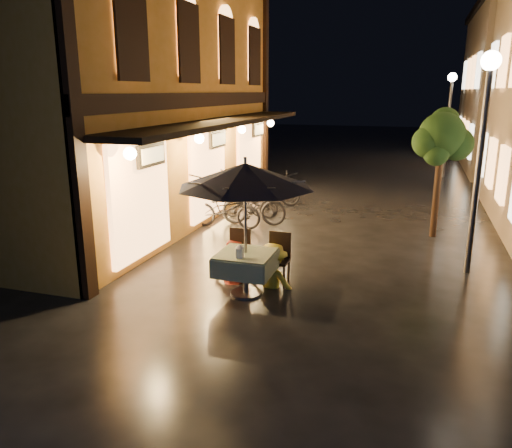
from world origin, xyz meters
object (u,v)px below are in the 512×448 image
(patio_umbrella, at_px, (245,176))
(bicycle_0, at_px, (226,209))
(cafe_table, at_px, (246,263))
(person_yellow, at_px, (273,245))
(person_orange, at_px, (232,241))
(table_lantern, at_px, (240,250))
(streetlamp_near, at_px, (484,125))

(patio_umbrella, height_order, bicycle_0, patio_umbrella)
(patio_umbrella, xyz_separation_m, bicycle_0, (-1.95, 4.10, -1.65))
(cafe_table, relative_size, person_yellow, 0.63)
(person_orange, bearing_deg, cafe_table, 123.96)
(patio_umbrella, height_order, person_yellow, patio_umbrella)
(bicycle_0, bearing_deg, table_lantern, -157.92)
(person_orange, distance_m, person_yellow, 0.82)
(patio_umbrella, height_order, table_lantern, patio_umbrella)
(cafe_table, relative_size, bicycle_0, 0.52)
(table_lantern, height_order, person_orange, person_orange)
(cafe_table, xyz_separation_m, patio_umbrella, (0.00, 0.00, 1.56))
(streetlamp_near, distance_m, person_yellow, 4.52)
(cafe_table, relative_size, person_orange, 0.64)
(patio_umbrella, height_order, person_orange, patio_umbrella)
(person_orange, bearing_deg, streetlamp_near, -162.28)
(table_lantern, distance_m, person_orange, 1.02)
(bicycle_0, bearing_deg, person_yellow, -149.02)
(cafe_table, height_order, table_lantern, table_lantern)
(streetlamp_near, bearing_deg, bicycle_0, 163.78)
(cafe_table, height_order, person_yellow, person_yellow)
(bicycle_0, bearing_deg, patio_umbrella, -156.42)
(bicycle_0, bearing_deg, streetlamp_near, -108.10)
(patio_umbrella, bearing_deg, person_orange, 128.88)
(person_orange, height_order, bicycle_0, person_orange)
(person_orange, xyz_separation_m, bicycle_0, (-1.47, 3.51, -0.28))
(table_lantern, relative_size, person_yellow, 0.16)
(streetlamp_near, bearing_deg, person_yellow, -152.38)
(person_yellow, bearing_deg, streetlamp_near, -147.28)
(person_orange, relative_size, bicycle_0, 0.82)
(patio_umbrella, xyz_separation_m, table_lantern, (-0.00, -0.29, -1.23))
(streetlamp_near, bearing_deg, person_orange, -157.36)
(cafe_table, xyz_separation_m, table_lantern, (-0.00, -0.29, 0.33))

